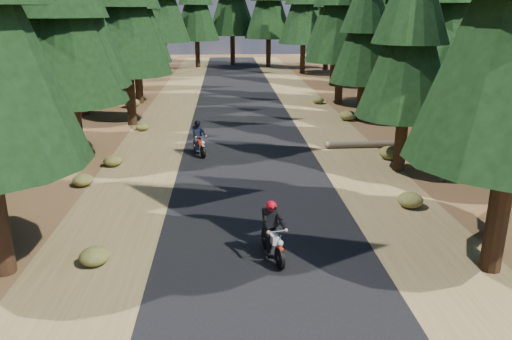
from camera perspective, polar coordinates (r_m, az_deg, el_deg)
The scene contains 9 objects.
ground at distance 15.99m, azimuth 0.34°, elevation -5.41°, with size 120.00×120.00×0.00m, color #4D311B.
road at distance 20.67m, azimuth -0.60°, elevation 0.10°, with size 6.00×100.00×0.01m, color black.
shoulder_l at distance 20.96m, azimuth -13.27°, elevation -0.15°, with size 3.20×100.00×0.01m, color brown.
shoulder_r at distance 21.39m, azimuth 11.79°, elevation 0.32°, with size 3.20×100.00×0.01m, color brown.
log_near at distance 24.59m, azimuth 13.34°, elevation 2.89°, with size 0.32×0.32×4.74m, color #4C4233.
log_far at distance 21.58m, azimuth 25.41°, elevation -0.60°, with size 0.24×0.24×4.25m, color #4C4233.
understory_shrubs at distance 24.01m, azimuth -0.20°, elevation 3.29°, with size 14.55×28.71×0.63m.
rider_lead at distance 13.26m, azimuth 1.92°, elevation -8.03°, with size 0.92×1.85×1.58m.
rider_follow at distance 22.72m, azimuth -6.52°, elevation 3.00°, with size 1.08×1.82×1.56m.
Camera 1 is at (-1.01, -14.65, 6.34)m, focal length 35.00 mm.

